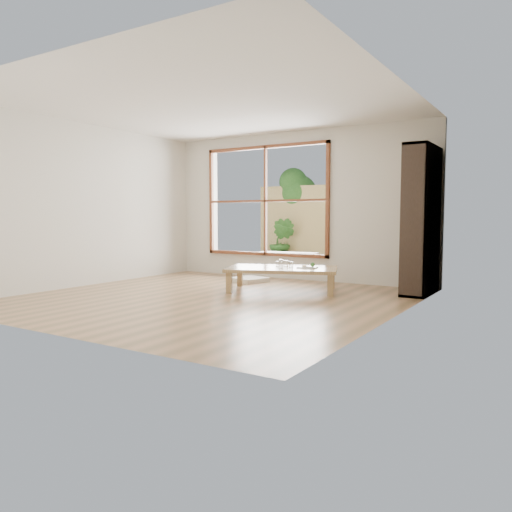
{
  "coord_description": "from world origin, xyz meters",
  "views": [
    {
      "loc": [
        4.1,
        -5.43,
        1.13
      ],
      "look_at": [
        0.3,
        0.64,
        0.55
      ],
      "focal_mm": 35.0,
      "sensor_mm": 36.0,
      "label": 1
    }
  ],
  "objects": [
    {
      "name": "floor_cushion",
      "position": [
        -0.5,
        1.69,
        0.04
      ],
      "size": [
        0.63,
        0.63,
        0.07
      ],
      "primitive_type": "cube",
      "rotation": [
        0.0,
        0.0,
        -0.26
      ],
      "color": "silver",
      "rests_on": "ground"
    },
    {
      "name": "food_tray",
      "position": [
        0.86,
        1.22,
        0.38
      ],
      "size": [
        0.28,
        0.21,
        0.08
      ],
      "rotation": [
        0.0,
        0.0,
        0.08
      ],
      "color": "white",
      "rests_on": "low_table"
    },
    {
      "name": "garden_bench",
      "position": [
        -0.65,
        3.37,
        0.34
      ],
      "size": [
        1.22,
        0.51,
        0.38
      ],
      "rotation": [
        0.0,
        0.0,
        0.14
      ],
      "color": "#2F221A",
      "rests_on": "deck"
    },
    {
      "name": "glass_mid",
      "position": [
        0.6,
        1.16,
        0.4
      ],
      "size": [
        0.06,
        0.06,
        0.09
      ],
      "primitive_type": "cylinder",
      "color": "silver",
      "rests_on": "low_table"
    },
    {
      "name": "garden_tree",
      "position": [
        -1.28,
        4.86,
        1.63
      ],
      "size": [
        1.04,
        0.85,
        2.22
      ],
      "color": "#4C3D2D",
      "rests_on": "ground"
    },
    {
      "name": "shrub_left",
      "position": [
        -1.29,
        4.28,
        0.55
      ],
      "size": [
        0.59,
        0.48,
        1.05
      ],
      "primitive_type": "imported",
      "rotation": [
        0.0,
        0.0,
        0.03
      ],
      "color": "#305D22",
      "rests_on": "deck"
    },
    {
      "name": "ground",
      "position": [
        0.0,
        0.0,
        0.0
      ],
      "size": [
        5.0,
        5.0,
        0.0
      ],
      "primitive_type": "plane",
      "color": "#A97C54",
      "rests_on": "ground"
    },
    {
      "name": "glass_tall",
      "position": [
        0.52,
        1.0,
        0.42
      ],
      "size": [
        0.07,
        0.07,
        0.13
      ],
      "primitive_type": "cylinder",
      "color": "silver",
      "rests_on": "low_table"
    },
    {
      "name": "shrub_right",
      "position": [
        0.4,
        4.39,
        0.53
      ],
      "size": [
        1.11,
        1.03,
        1.01
      ],
      "primitive_type": "imported",
      "rotation": [
        0.0,
        0.0,
        0.32
      ],
      "color": "#305D22",
      "rests_on": "deck"
    },
    {
      "name": "glass_short",
      "position": [
        0.47,
        1.24,
        0.4
      ],
      "size": [
        0.07,
        0.07,
        0.09
      ],
      "primitive_type": "cylinder",
      "color": "silver",
      "rests_on": "low_table"
    },
    {
      "name": "glass_small",
      "position": [
        0.37,
        1.17,
        0.39
      ],
      "size": [
        0.06,
        0.06,
        0.08
      ],
      "primitive_type": "cylinder",
      "color": "silver",
      "rests_on": "low_table"
    },
    {
      "name": "bookshelf",
      "position": [
        2.31,
        1.9,
        1.06
      ],
      "size": [
        0.34,
        0.96,
        2.12
      ],
      "primitive_type": "cube",
      "color": "#2F221A",
      "rests_on": "ground"
    },
    {
      "name": "low_table",
      "position": [
        0.48,
        1.1,
        0.31
      ],
      "size": [
        1.85,
        1.45,
        0.36
      ],
      "rotation": [
        0.0,
        0.0,
        0.38
      ],
      "color": "#A27E4E",
      "rests_on": "ground"
    },
    {
      "name": "bamboo_fence",
      "position": [
        -0.6,
        4.56,
        0.9
      ],
      "size": [
        2.8,
        0.06,
        1.8
      ],
      "primitive_type": "cube",
      "color": "tan",
      "rests_on": "ground"
    },
    {
      "name": "deck",
      "position": [
        -0.6,
        3.56,
        0.0
      ],
      "size": [
        2.8,
        2.0,
        0.05
      ],
      "primitive_type": "cube",
      "color": "#3B342B",
      "rests_on": "ground"
    }
  ]
}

